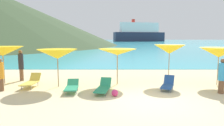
{
  "coord_description": "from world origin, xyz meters",
  "views": [
    {
      "loc": [
        -1.61,
        -8.06,
        2.63
      ],
      "look_at": [
        -1.66,
        3.45,
        1.2
      ],
      "focal_mm": 31.6,
      "sensor_mm": 36.0,
      "label": 1
    }
  ],
  "objects": [
    {
      "name": "umbrella_2",
      "position": [
        -1.3,
        3.13,
        1.87
      ],
      "size": [
        2.26,
        2.26,
        2.05
      ],
      "color": "#9E7F59",
      "rests_on": "ground_plane"
    },
    {
      "name": "umbrella_1",
      "position": [
        -4.56,
        2.57,
        1.8
      ],
      "size": [
        2.26,
        2.26,
        2.07
      ],
      "color": "#9E7F59",
      "rests_on": "ground_plane"
    },
    {
      "name": "lounge_chair_0",
      "position": [
        1.28,
        1.94,
        0.28
      ],
      "size": [
        1.06,
        1.55,
        0.66
      ],
      "rotation": [
        0.0,
        0.0,
        -0.41
      ],
      "color": "#1E478C",
      "rests_on": "ground_plane"
    },
    {
      "name": "ocean_water",
      "position": [
        0.0,
        228.55,
        0.01
      ],
      "size": [
        650.0,
        440.0,
        0.02
      ],
      "primitive_type": "cube",
      "color": "#38B7CC",
      "rests_on": "ground_plane"
    },
    {
      "name": "beachgoer_2",
      "position": [
        -7.28,
        4.1,
        1.04
      ],
      "size": [
        0.31,
        0.31,
        1.92
      ],
      "rotation": [
        0.0,
        0.0,
        4.73
      ],
      "color": "brown",
      "rests_on": "ground_plane"
    },
    {
      "name": "beachgoer_1",
      "position": [
        3.64,
        1.19,
        0.89
      ],
      "size": [
        0.35,
        0.35,
        1.69
      ],
      "rotation": [
        0.0,
        0.0,
        1.31
      ],
      "color": "brown",
      "rests_on": "ground_plane"
    },
    {
      "name": "ground_plane",
      "position": [
        0.0,
        10.0,
        -0.15
      ],
      "size": [
        50.0,
        100.0,
        0.3
      ],
      "primitive_type": "cube",
      "color": "beige"
    },
    {
      "name": "lounge_chair_4",
      "position": [
        -6.01,
        2.46,
        0.31
      ],
      "size": [
        0.66,
        1.56,
        0.68
      ],
      "rotation": [
        0.0,
        0.0,
        -0.04
      ],
      "color": "#D8BF4C",
      "rests_on": "ground_plane"
    },
    {
      "name": "lounge_chair_3",
      "position": [
        -2.04,
        1.38,
        0.25
      ],
      "size": [
        0.85,
        1.69,
        0.62
      ],
      "rotation": [
        0.0,
        0.0,
        -0.18
      ],
      "color": "#268C66",
      "rests_on": "ground_plane"
    },
    {
      "name": "umbrella_3",
      "position": [
        1.78,
        3.54,
        2.0
      ],
      "size": [
        1.78,
        1.78,
        2.27
      ],
      "color": "#9E7F59",
      "rests_on": "ground_plane"
    },
    {
      "name": "beachgoer_0",
      "position": [
        -7.18,
        1.64,
        0.88
      ],
      "size": [
        0.31,
        0.31,
        1.66
      ],
      "rotation": [
        0.0,
        0.0,
        2.36
      ],
      "color": "brown",
      "rests_on": "ground_plane"
    },
    {
      "name": "lounge_chair_2",
      "position": [
        -3.6,
        1.47,
        0.27
      ],
      "size": [
        0.69,
        1.42,
        0.54
      ],
      "rotation": [
        0.0,
        0.0,
        0.07
      ],
      "color": "#268C66",
      "rests_on": "ground_plane"
    },
    {
      "name": "beach_ball",
      "position": [
        -1.48,
        0.72,
        0.16
      ],
      "size": [
        0.31,
        0.31,
        0.31
      ],
      "primitive_type": "sphere",
      "color": "#D83372",
      "rests_on": "ground_plane"
    },
    {
      "name": "umbrella_0",
      "position": [
        -7.95,
        3.34,
        1.9
      ],
      "size": [
        2.51,
        2.51,
        2.18
      ],
      "color": "#9E7F59",
      "rests_on": "ground_plane"
    },
    {
      "name": "umbrella_4",
      "position": [
        4.41,
        3.0,
        1.85
      ],
      "size": [
        2.08,
        2.08,
        2.13
      ],
      "color": "#9E7F59",
      "rests_on": "ground_plane"
    },
    {
      "name": "cruise_ship",
      "position": [
        23.51,
        175.82,
        7.6
      ],
      "size": [
        48.05,
        19.44,
        20.1
      ],
      "rotation": [
        0.0,
        0.0,
        0.24
      ],
      "color": "#262D47",
      "rests_on": "ocean_water"
    }
  ]
}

